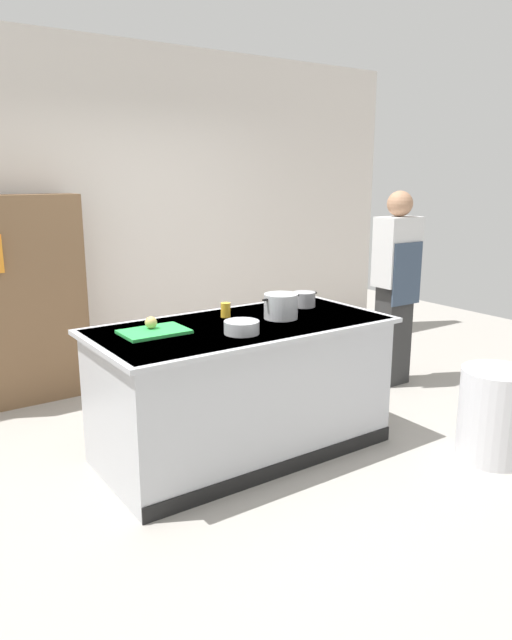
# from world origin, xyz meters

# --- Properties ---
(ground_plane) EXTENTS (10.00, 10.00, 0.00)m
(ground_plane) POSITION_xyz_m (0.00, 0.00, 0.00)
(ground_plane) COLOR #9E9991
(back_wall) EXTENTS (6.40, 0.12, 3.00)m
(back_wall) POSITION_xyz_m (0.00, 2.10, 1.50)
(back_wall) COLOR silver
(back_wall) RESTS_ON ground_plane
(counter_island) EXTENTS (1.98, 0.98, 0.90)m
(counter_island) POSITION_xyz_m (0.00, -0.00, 0.47)
(counter_island) COLOR #B7BABF
(counter_island) RESTS_ON ground_plane
(cutting_board) EXTENTS (0.40, 0.28, 0.02)m
(cutting_board) POSITION_xyz_m (-0.58, 0.10, 0.91)
(cutting_board) COLOR green
(cutting_board) RESTS_ON counter_island
(onion) EXTENTS (0.08, 0.08, 0.08)m
(onion) POSITION_xyz_m (-0.58, 0.15, 0.96)
(onion) COLOR tan
(onion) RESTS_ON cutting_board
(stock_pot) EXTENTS (0.30, 0.23, 0.17)m
(stock_pot) POSITION_xyz_m (0.30, -0.02, 0.98)
(stock_pot) COLOR #B7BABF
(stock_pot) RESTS_ON counter_island
(sauce_pan) EXTENTS (0.23, 0.17, 0.11)m
(sauce_pan) POSITION_xyz_m (0.66, 0.18, 0.95)
(sauce_pan) COLOR #99999E
(sauce_pan) RESTS_ON counter_island
(mixing_bowl) EXTENTS (0.22, 0.22, 0.08)m
(mixing_bowl) POSITION_xyz_m (-0.14, -0.21, 0.94)
(mixing_bowl) COLOR #B7BABF
(mixing_bowl) RESTS_ON counter_island
(juice_cup) EXTENTS (0.07, 0.07, 0.10)m
(juice_cup) POSITION_xyz_m (0.01, 0.22, 0.95)
(juice_cup) COLOR yellow
(juice_cup) RESTS_ON counter_island
(trash_bin) EXTENTS (0.46, 0.46, 0.62)m
(trash_bin) POSITION_xyz_m (1.31, -1.04, 0.31)
(trash_bin) COLOR silver
(trash_bin) RESTS_ON ground_plane
(person_chef) EXTENTS (0.38, 0.25, 1.72)m
(person_chef) POSITION_xyz_m (1.87, 0.39, 0.91)
(person_chef) COLOR #303030
(person_chef) RESTS_ON ground_plane
(bookshelf) EXTENTS (1.10, 0.31, 1.70)m
(bookshelf) POSITION_xyz_m (-1.01, 1.80, 0.85)
(bookshelf) COLOR brown
(bookshelf) RESTS_ON ground_plane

